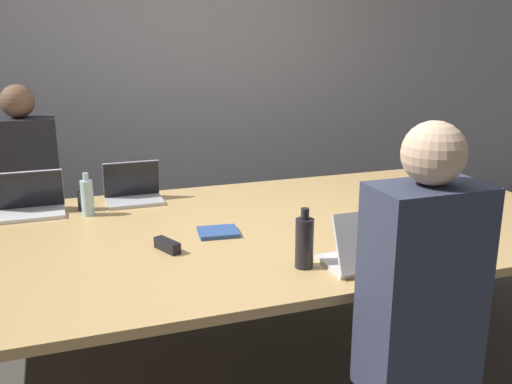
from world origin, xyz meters
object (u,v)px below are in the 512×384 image
laptop_near_midright (367,251)px  person_far_left (29,204)px  person_near_midright (419,326)px  cup_far_midleft (85,201)px  laptop_far_left (30,202)px  bottle_near_midright (304,242)px  stapler (167,245)px  bottle_far_left (87,197)px  laptop_far_midleft (133,190)px  cup_near_midright (417,250)px

laptop_near_midright → person_far_left: 2.22m
person_near_midright → cup_far_midleft: 1.92m
laptop_far_left → person_near_midright: bearing=-50.6°
bottle_near_midright → stapler: 0.63m
person_near_midright → cup_far_midleft: size_ratio=13.96×
bottle_near_midright → bottle_far_left: size_ratio=1.10×
person_far_left → stapler: (0.63, -1.28, 0.11)m
person_near_midright → stapler: 1.13m
laptop_far_midleft → cup_far_midleft: laptop_far_midleft is taller
person_far_left → bottle_far_left: bearing=-62.7°
laptop_near_midright → bottle_near_midright: bottle_near_midright is taller
laptop_near_midright → laptop_far_midleft: bearing=-59.2°
person_near_midright → person_far_left: 2.53m
person_near_midright → cup_near_midright: bearing=-122.6°
cup_far_midleft → stapler: bearing=-67.8°
laptop_near_midright → bottle_far_left: laptop_near_midright is taller
laptop_far_left → person_far_left: (-0.04, 0.51, -0.15)m
laptop_far_left → cup_far_midleft: bearing=-3.5°
bottle_near_midright → bottle_far_left: 1.30m
laptop_far_midleft → laptop_near_midright: bearing=-59.2°
laptop_near_midright → person_near_midright: size_ratio=0.22×
bottle_far_left → stapler: (0.30, -0.65, -0.07)m
person_far_left → cup_near_midright: bearing=-47.0°
cup_near_midright → stapler: 1.09m
cup_far_midleft → laptop_far_left: 0.28m
stapler → bottle_near_midright: bearing=-60.3°
cup_near_midright → person_far_left: person_far_left is taller
bottle_far_left → person_near_midright: bearing=-55.3°
person_far_left → bottle_near_midright: bearing=-55.8°
person_far_left → bottle_far_left: person_far_left is taller
cup_far_midleft → stapler: 0.82m
laptop_far_midleft → laptop_far_left: (-0.55, -0.06, 0.00)m
laptop_near_midright → person_far_left: person_far_left is taller
cup_near_midright → laptop_far_left: 2.00m
laptop_near_midright → bottle_near_midright: 0.26m
laptop_far_midleft → laptop_far_left: laptop_far_left is taller
person_near_midright → bottle_near_midright: (-0.24, 0.47, 0.18)m
laptop_near_midright → person_far_left: (-1.37, 1.75, -0.15)m
cup_far_midleft → person_far_left: size_ratio=0.07×
cup_far_midleft → stapler: size_ratio=0.66×
laptop_near_midright → bottle_near_midright: (-0.24, 0.09, 0.04)m
laptop_far_left → person_far_left: person_far_left is taller
laptop_near_midright → cup_near_midright: 0.25m
cup_near_midright → person_near_midright: bearing=-122.6°
laptop_near_midright → stapler: bearing=-32.0°
laptop_far_left → person_far_left: bearing=94.1°
laptop_near_midright → cup_far_midleft: (-1.05, 1.22, -0.02)m
person_near_midright → cup_far_midleft: bearing=-56.8°
laptop_near_midright → laptop_far_midleft: (-0.78, 1.30, -0.01)m
cup_near_midright → cup_far_midleft: size_ratio=0.91×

